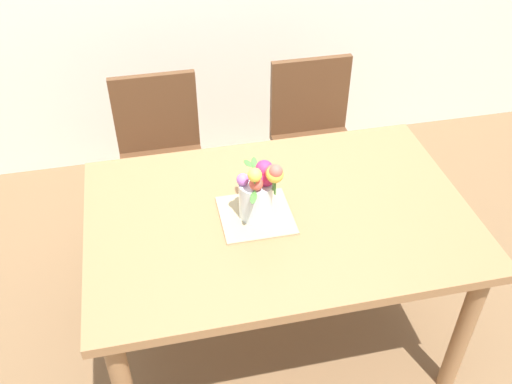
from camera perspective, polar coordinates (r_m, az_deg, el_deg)
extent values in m
plane|color=brown|center=(2.75, 1.91, -13.86)|extent=(12.00, 12.00, 0.00)
cube|color=#9E7047|center=(2.21, 2.30, -2.45)|extent=(1.46, 0.97, 0.04)
cylinder|color=#9E7047|center=(2.45, 19.91, -12.91)|extent=(0.07, 0.07, 0.71)
cylinder|color=#9E7047|center=(2.73, -13.51, -4.65)|extent=(0.07, 0.07, 0.71)
cylinder|color=#9E7047|center=(2.93, 12.62, -0.90)|extent=(0.07, 0.07, 0.71)
cube|color=brown|center=(2.91, -9.15, 2.03)|extent=(0.42, 0.42, 0.04)
cylinder|color=brown|center=(2.93, -4.88, -3.29)|extent=(0.04, 0.04, 0.44)
cylinder|color=brown|center=(2.93, -11.87, -4.24)|extent=(0.04, 0.04, 0.44)
cylinder|color=brown|center=(3.21, -5.83, 0.97)|extent=(0.04, 0.04, 0.44)
cylinder|color=brown|center=(3.20, -12.21, 0.10)|extent=(0.04, 0.04, 0.44)
cube|color=brown|center=(2.95, -9.94, 7.78)|extent=(0.42, 0.04, 0.42)
cube|color=brown|center=(3.03, 6.14, 4.00)|extent=(0.42, 0.42, 0.04)
cylinder|color=brown|center=(3.10, 10.00, -1.11)|extent=(0.04, 0.04, 0.44)
cylinder|color=brown|center=(3.00, 3.56, -2.07)|extent=(0.04, 0.04, 0.44)
cylinder|color=brown|center=(3.36, 7.90, 2.77)|extent=(0.04, 0.04, 0.44)
cylinder|color=brown|center=(3.27, 1.92, 2.00)|extent=(0.04, 0.04, 0.44)
cube|color=brown|center=(3.06, 5.37, 9.52)|extent=(0.42, 0.04, 0.42)
cube|color=tan|center=(2.17, 0.00, -2.37)|extent=(0.27, 0.27, 0.01)
cylinder|color=silver|center=(2.12, 0.00, -0.79)|extent=(0.13, 0.13, 0.15)
sphere|color=#E55B4C|center=(2.03, 0.01, 0.85)|extent=(0.05, 0.05, 0.05)
cylinder|color=#478438|center=(2.04, 0.01, 0.41)|extent=(0.01, 0.01, 0.04)
sphere|color=#E55B4C|center=(1.98, 1.97, 2.05)|extent=(0.05, 0.05, 0.05)
cylinder|color=#478438|center=(2.01, 1.94, 0.88)|extent=(0.01, 0.01, 0.10)
sphere|color=#D12D66|center=(2.07, 0.96, 1.40)|extent=(0.07, 0.07, 0.07)
cylinder|color=#478438|center=(2.08, 0.96, 1.07)|extent=(0.01, 0.01, 0.03)
sphere|color=#E55B4C|center=(2.02, 1.74, 1.93)|extent=(0.06, 0.06, 0.06)
cylinder|color=#478438|center=(2.04, 1.72, 1.05)|extent=(0.01, 0.01, 0.08)
sphere|color=#EFD14C|center=(2.00, 1.89, 1.77)|extent=(0.06, 0.06, 0.06)
cylinder|color=#478438|center=(2.02, 1.86, 0.80)|extent=(0.01, 0.01, 0.09)
sphere|color=#D12D66|center=(2.06, 0.82, 2.31)|extent=(0.07, 0.07, 0.07)
cylinder|color=#478438|center=(2.08, 0.81, 1.64)|extent=(0.01, 0.01, 0.06)
sphere|color=#EFD14C|center=(1.99, -0.13, 1.70)|extent=(0.05, 0.05, 0.05)
cylinder|color=#478438|center=(2.01, -0.13, 0.67)|extent=(0.01, 0.01, 0.09)
sphere|color=#B266C6|center=(2.06, -1.33, 1.24)|extent=(0.05, 0.05, 0.05)
cylinder|color=#478438|center=(2.07, -1.32, 0.89)|extent=(0.01, 0.01, 0.03)
ellipsoid|color=#478438|center=(2.12, -0.82, 2.88)|extent=(0.03, 0.07, 0.02)
ellipsoid|color=#478438|center=(2.12, -0.17, 2.85)|extent=(0.03, 0.07, 0.02)
ellipsoid|color=#478438|center=(2.01, -0.25, -0.54)|extent=(0.05, 0.07, 0.01)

